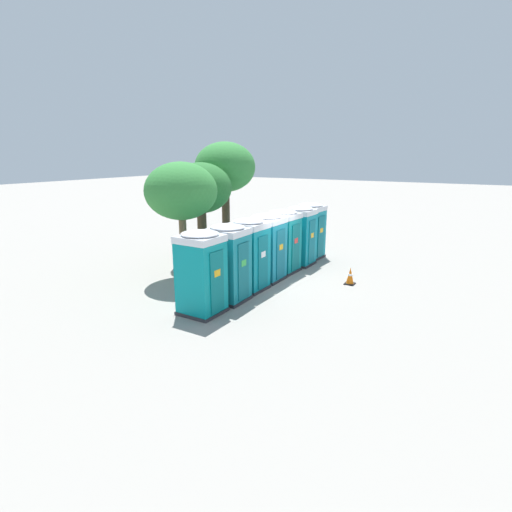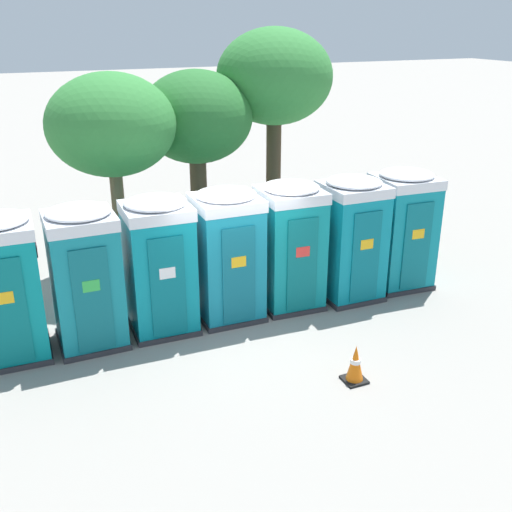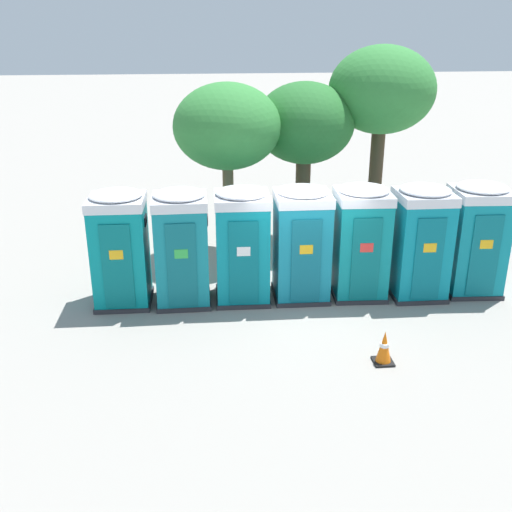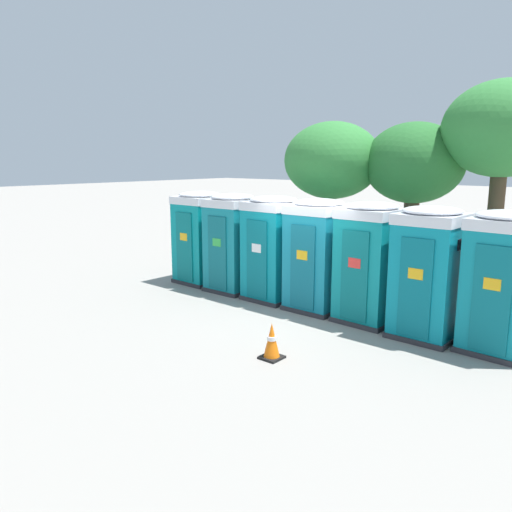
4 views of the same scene
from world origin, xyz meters
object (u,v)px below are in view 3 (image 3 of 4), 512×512
object	(u,v)px
portapotty_0	(120,248)
street_tree_1	(305,125)
portapotty_1	(182,247)
portapotty_2	(242,245)
portapotty_4	(361,241)
street_tree_2	(227,127)
traffic_cone	(384,348)
street_tree_0	(382,92)
portapotty_6	(476,238)
portapotty_3	(302,243)
portapotty_5	(420,241)

from	to	relation	value
portapotty_0	street_tree_1	world-z (taller)	street_tree_1
portapotty_1	portapotty_2	xyz separation A→B (m)	(1.31, 0.01, -0.00)
portapotty_0	portapotty_4	bearing A→B (deg)	-1.08
street_tree_2	traffic_cone	size ratio (longest dim) A/B	6.92
street_tree_2	traffic_cone	world-z (taller)	street_tree_2
portapotty_1	street_tree_2	xyz separation A→B (m)	(1.17, 2.85, 2.05)
portapotty_2	portapotty_4	size ratio (longest dim) A/B	1.00
portapotty_0	street_tree_1	distance (m)	6.05
portapotty_1	street_tree_1	size ratio (longest dim) A/B	0.58
portapotty_0	street_tree_0	distance (m)	8.03
portapotty_0	traffic_cone	bearing A→B (deg)	-31.42
portapotty_4	portapotty_6	xyz separation A→B (m)	(2.61, -0.06, -0.00)
portapotty_4	traffic_cone	size ratio (longest dim) A/B	3.97
portapotty_6	street_tree_2	xyz separation A→B (m)	(-5.36, 2.93, 2.05)
portapotty_1	street_tree_2	bearing A→B (deg)	67.75
street_tree_0	street_tree_1	size ratio (longest dim) A/B	1.20
portapotty_4	portapotty_1	bearing A→B (deg)	179.68
portapotty_3	street_tree_1	distance (m)	4.11
portapotty_1	portapotty_6	size ratio (longest dim) A/B	1.00
portapotty_0	street_tree_0	size ratio (longest dim) A/B	0.48
street_tree_0	street_tree_2	xyz separation A→B (m)	(-4.13, -0.86, -0.71)
portapotty_1	portapotty_6	xyz separation A→B (m)	(6.53, -0.08, -0.00)
street_tree_1	street_tree_2	size ratio (longest dim) A/B	0.98
traffic_cone	portapotty_4	bearing A→B (deg)	84.59
portapotty_6	portapotty_1	bearing A→B (deg)	179.32
portapotty_5	traffic_cone	distance (m)	3.35
portapotty_1	portapotty_2	world-z (taller)	same
portapotty_2	street_tree_0	xyz separation A→B (m)	(3.99, 3.70, 2.76)
portapotty_1	portapotty_2	bearing A→B (deg)	0.66
traffic_cone	portapotty_6	bearing A→B (deg)	44.80
portapotty_3	street_tree_2	size ratio (longest dim) A/B	0.57
portapotty_0	portapotty_4	distance (m)	5.23
portapotty_0	portapotty_3	world-z (taller)	same
street_tree_2	portapotty_2	bearing A→B (deg)	-87.19
portapotty_1	street_tree_0	world-z (taller)	street_tree_0
portapotty_2	street_tree_2	size ratio (longest dim) A/B	0.57
portapotty_2	portapotty_3	xyz separation A→B (m)	(1.31, -0.02, -0.00)
street_tree_2	portapotty_5	bearing A→B (deg)	-36.61
portapotty_5	street_tree_2	bearing A→B (deg)	143.39
portapotty_4	portapotty_6	world-z (taller)	same
portapotty_2	portapotty_5	distance (m)	3.92
street_tree_0	street_tree_1	distance (m)	2.22
portapotty_3	traffic_cone	xyz separation A→B (m)	(1.03, -2.94, -0.97)
portapotty_5	street_tree_1	size ratio (longest dim) A/B	0.58
portapotty_2	street_tree_1	world-z (taller)	street_tree_1
portapotty_6	street_tree_2	bearing A→B (deg)	151.34
portapotty_3	portapotty_5	world-z (taller)	same
portapotty_2	traffic_cone	xyz separation A→B (m)	(2.34, -2.96, -0.97)
portapotty_4	street_tree_1	distance (m)	4.14
portapotty_3	portapotty_6	bearing A→B (deg)	-1.08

